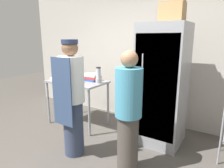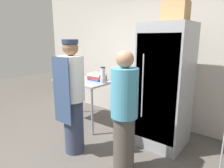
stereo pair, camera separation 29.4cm
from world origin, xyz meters
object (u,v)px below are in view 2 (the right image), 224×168
donut_box (66,76)px  cardboard_storage_box (175,11)px  refrigerator (165,87)px  blender_pitcher (103,76)px  person_customer (124,113)px  binder_stack (97,77)px  person_baker (72,96)px

donut_box → cardboard_storage_box: bearing=8.6°
refrigerator → donut_box: bearing=-171.1°
refrigerator → cardboard_storage_box: 1.13m
donut_box → blender_pitcher: size_ratio=0.96×
blender_pitcher → cardboard_storage_box: 1.65m
blender_pitcher → person_customer: 1.39m
donut_box → person_customer: (1.95, -0.67, -0.14)m
person_customer → binder_stack: bearing=144.1°
person_baker → binder_stack: bearing=113.4°
blender_pitcher → cardboard_storage_box: cardboard_storage_box is taller
donut_box → person_baker: size_ratio=0.17×
binder_stack → person_customer: (1.33, -0.96, -0.16)m
binder_stack → donut_box: bearing=-154.5°
binder_stack → person_baker: bearing=-66.6°
refrigerator → person_customer: (-0.10, -0.99, -0.16)m
refrigerator → binder_stack: (-1.43, -0.03, -0.00)m
refrigerator → blender_pitcher: (-1.17, -0.15, 0.06)m
binder_stack → cardboard_storage_box: bearing=1.1°
donut_box → blender_pitcher: bearing=11.3°
person_customer → person_baker: bearing=-175.0°
refrigerator → donut_box: 2.07m
refrigerator → person_baker: 1.45m
refrigerator → person_baker: refrigerator is taller
donut_box → binder_stack: bearing=25.5°
cardboard_storage_box → person_baker: (-1.07, -1.07, -1.21)m
binder_stack → person_baker: 1.14m
donut_box → refrigerator: bearing=8.9°
binder_stack → cardboard_storage_box: size_ratio=0.93×
cardboard_storage_box → person_baker: bearing=-134.8°
donut_box → blender_pitcher: blender_pitcher is taller
refrigerator → binder_stack: size_ratio=5.91×
person_baker → cardboard_storage_box: bearing=45.2°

